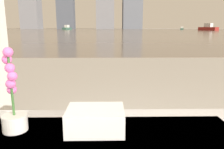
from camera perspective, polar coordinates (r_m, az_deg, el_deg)
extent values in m
cylinder|color=silver|center=(1.26, -24.01, -11.42)|extent=(0.12, 0.12, 0.09)
cylinder|color=#38662D|center=(1.19, -24.86, -2.37)|extent=(0.01, 0.01, 0.32)
sphere|color=pink|center=(1.16, -25.54, 5.29)|extent=(0.05, 0.05, 0.05)
sphere|color=pink|center=(1.20, -25.76, 3.59)|extent=(0.05, 0.05, 0.05)
sphere|color=pink|center=(1.17, -25.15, 1.56)|extent=(0.05, 0.05, 0.05)
sphere|color=pink|center=(1.16, -24.60, -0.42)|extent=(0.05, 0.05, 0.05)
sphere|color=pink|center=(1.18, -24.95, -2.22)|extent=(0.05, 0.05, 0.05)
sphere|color=pink|center=(1.22, -24.69, -3.57)|extent=(0.05, 0.05, 0.05)
cube|color=white|center=(1.16, -4.30, -13.49)|extent=(0.29, 0.21, 0.04)
cube|color=white|center=(1.15, -4.34, -11.70)|extent=(0.29, 0.21, 0.04)
cube|color=white|center=(1.13, -4.37, -9.84)|extent=(0.29, 0.21, 0.04)
cube|color=gray|center=(62.29, -1.03, 11.37)|extent=(180.00, 110.00, 0.01)
cube|color=#335647|center=(85.40, -11.68, 11.65)|extent=(2.98, 4.95, 0.82)
cube|color=silver|center=(85.40, -11.71, 12.24)|extent=(1.66, 2.03, 0.94)
cube|color=maroon|center=(71.74, 23.82, 10.87)|extent=(4.57, 5.78, 0.98)
cube|color=silver|center=(71.74, 23.89, 11.70)|extent=(2.29, 2.52, 1.12)
cube|color=#335647|center=(87.05, 17.78, 11.25)|extent=(1.95, 3.33, 0.55)
cube|color=silver|center=(87.05, 17.81, 11.64)|extent=(1.10, 1.36, 0.63)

